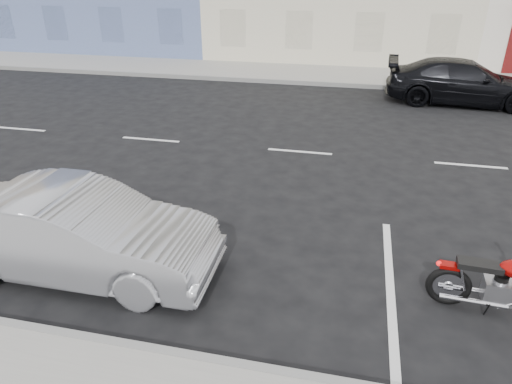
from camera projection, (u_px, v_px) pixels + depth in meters
ground at (382, 158)px, 10.99m from camera, size 120.00×120.00×0.00m
sidewalk_far at (258, 71)px, 19.52m from camera, size 80.00×3.40×0.15m
curb_far at (248, 80)px, 18.04m from camera, size 80.00×0.12×0.16m
sedan_silver at (78, 233)px, 6.67m from camera, size 4.12×1.46×1.35m
car_far at (463, 82)px, 15.02m from camera, size 5.01×2.27×1.42m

